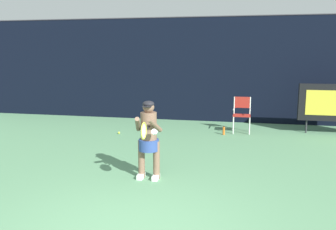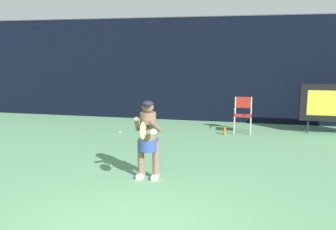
{
  "view_description": "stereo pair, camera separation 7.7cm",
  "coord_description": "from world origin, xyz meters",
  "px_view_note": "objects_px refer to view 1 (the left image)",
  "views": [
    {
      "loc": [
        1.46,
        -4.15,
        2.42
      ],
      "look_at": [
        -0.18,
        3.52,
        1.05
      ],
      "focal_mm": 38.32,
      "sensor_mm": 36.0,
      "label": 1
    },
    {
      "loc": [
        1.54,
        -4.13,
        2.42
      ],
      "look_at": [
        -0.18,
        3.52,
        1.05
      ],
      "focal_mm": 38.32,
      "sensor_mm": 36.0,
      "label": 2
    }
  ],
  "objects_px": {
    "water_bottle": "(224,131)",
    "tennis_player": "(149,136)",
    "umpire_chair": "(242,112)",
    "tennis_ball_loose": "(119,133)",
    "tennis_racket": "(144,131)"
  },
  "relations": [
    {
      "from": "umpire_chair",
      "to": "tennis_ball_loose",
      "type": "bearing_deg",
      "value": -164.4
    },
    {
      "from": "tennis_player",
      "to": "water_bottle",
      "type": "bearing_deg",
      "value": 73.56
    },
    {
      "from": "tennis_player",
      "to": "tennis_racket",
      "type": "xyz_separation_m",
      "value": [
        0.05,
        -0.49,
        0.22
      ]
    },
    {
      "from": "water_bottle",
      "to": "tennis_racket",
      "type": "relative_size",
      "value": 0.44
    },
    {
      "from": "umpire_chair",
      "to": "water_bottle",
      "type": "height_order",
      "value": "umpire_chair"
    },
    {
      "from": "tennis_racket",
      "to": "tennis_ball_loose",
      "type": "relative_size",
      "value": 8.85
    },
    {
      "from": "umpire_chair",
      "to": "tennis_ball_loose",
      "type": "relative_size",
      "value": 15.88
    },
    {
      "from": "water_bottle",
      "to": "tennis_player",
      "type": "xyz_separation_m",
      "value": [
        -1.21,
        -4.09,
        0.72
      ]
    },
    {
      "from": "water_bottle",
      "to": "tennis_ball_loose",
      "type": "distance_m",
      "value": 3.15
    },
    {
      "from": "water_bottle",
      "to": "tennis_racket",
      "type": "xyz_separation_m",
      "value": [
        -1.15,
        -4.58,
        0.93
      ]
    },
    {
      "from": "umpire_chair",
      "to": "tennis_player",
      "type": "height_order",
      "value": "tennis_player"
    },
    {
      "from": "water_bottle",
      "to": "tennis_ball_loose",
      "type": "bearing_deg",
      "value": -169.88
    },
    {
      "from": "tennis_player",
      "to": "tennis_ball_loose",
      "type": "height_order",
      "value": "tennis_player"
    },
    {
      "from": "tennis_player",
      "to": "tennis_ball_loose",
      "type": "xyz_separation_m",
      "value": [
        -1.89,
        3.54,
        -0.81
      ]
    },
    {
      "from": "water_bottle",
      "to": "tennis_player",
      "type": "relative_size",
      "value": 0.17
    }
  ]
}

